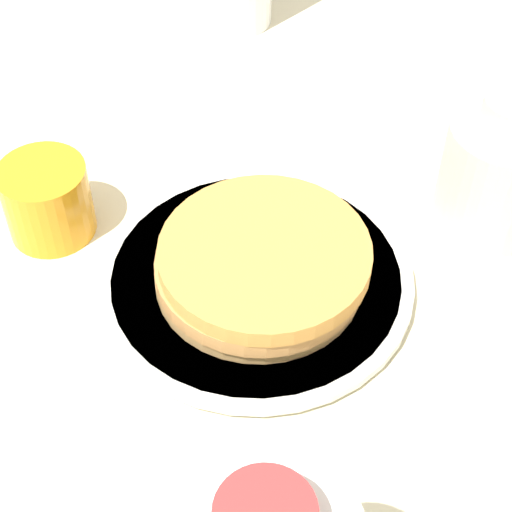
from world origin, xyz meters
TOP-DOWN VIEW (x-y plane):
  - ground_plane at (0.00, 0.00)m, footprint 4.00×4.00m
  - plate at (-0.03, -0.03)m, footprint 0.23×0.23m
  - pancake_stack at (-0.02, -0.03)m, footprint 0.16×0.15m
  - juice_glass at (-0.19, 0.01)m, footprint 0.07×0.07m
  - cream_jug at (0.15, 0.07)m, footprint 0.09×0.09m

SIDE VIEW (x-z plane):
  - ground_plane at x=0.00m, z-range 0.00..0.00m
  - plate at x=-0.03m, z-range 0.00..0.01m
  - juice_glass at x=-0.19m, z-range 0.00..0.06m
  - pancake_stack at x=-0.02m, z-range 0.01..0.05m
  - cream_jug at x=0.15m, z-range -0.01..0.11m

